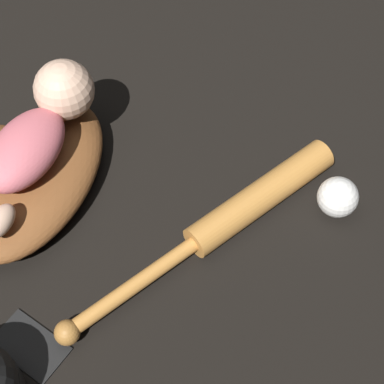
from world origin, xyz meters
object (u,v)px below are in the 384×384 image
at_px(baby_figure, 39,128).
at_px(baseball_bat, 235,215).
at_px(baseball_glove, 27,174).
at_px(baseball, 338,197).

relative_size(baby_figure, baseball_bat, 0.61).
height_order(baseball_glove, baseball_bat, baseball_glove).
bearing_deg(baseball_glove, baseball_bat, -62.05).
distance_m(baby_figure, baseball_bat, 0.38).
relative_size(baseball_glove, baseball, 5.64).
height_order(baby_figure, baseball_bat, baby_figure).
height_order(baseball_glove, baseball, baseball_glove).
bearing_deg(baseball_bat, baseball, -40.46).
relative_size(baseball_glove, baby_figure, 1.18).
distance_m(baseball_glove, baseball, 0.58).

